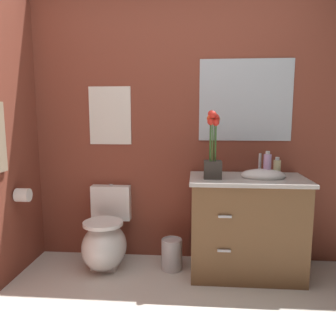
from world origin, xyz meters
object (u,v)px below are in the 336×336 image
Objects in this scene: trash_bin at (172,254)px; vanity_cabinet at (246,225)px; flower_vase at (213,152)px; soap_bottle at (277,167)px; toilet at (106,240)px; toilet_paper_roll at (23,195)px; lotion_bottle at (267,165)px; wall_poster at (110,116)px; wall_mirror at (246,100)px.

vanity_cabinet is at bearing -1.79° from trash_bin.
trash_bin is (-0.33, 0.08, -0.90)m from flower_vase.
soap_bottle is (0.25, 0.09, 0.47)m from vanity_cabinet.
toilet_paper_roll is (-0.62, -0.20, 0.44)m from toilet.
vanity_cabinet is 0.52m from lotion_bottle.
flower_vase is at bearing -21.18° from wall_poster.
lotion_bottle is at bearing 5.24° from toilet_paper_roll.
vanity_cabinet is 4.68× the size of lotion_bottle.
toilet_paper_roll is at bearing -172.78° from soap_bottle.
toilet_paper_roll is (-1.53, -0.11, -0.36)m from flower_vase.
wall_poster is at bearing 158.82° from flower_vase.
soap_bottle is 0.30× the size of wall_poster.
wall_mirror is (-0.15, 0.28, 0.53)m from lotion_bottle.
lotion_bottle is at bearing 4.22° from vanity_cabinet.
toilet_paper_roll reaches higher than trash_bin.
toilet_paper_roll is (-1.97, -0.18, -0.24)m from lotion_bottle.
wall_poster is at bearing 180.00° from wall_mirror.
trash_bin is at bearing 178.21° from vanity_cabinet.
trash_bin is 1.33m from toilet_paper_roll.
toilet is at bearing -177.40° from soap_bottle.
wall_mirror is (1.20, 0.27, 1.21)m from toilet.
flower_vase is 0.62m from wall_mirror.
toilet_paper_roll is at bearing -174.68° from vanity_cabinet.
lotion_bottle is at bearing -11.81° from wall_poster.
lotion_bottle is 0.41× the size of wall_poster.
toilet_paper_roll reaches higher than toilet.
lotion_bottle reaches higher than toilet_paper_roll.
soap_bottle is 1.52m from wall_poster.
vanity_cabinet is 1.07m from wall_mirror.
wall_mirror is (1.20, 0.00, 0.13)m from wall_poster.
flower_vase is at bearing -5.39° from toilet.
wall_poster is 0.65× the size of wall_mirror.
flower_vase is (0.91, -0.09, 0.79)m from toilet.
wall_mirror is 2.03m from toilet_paper_roll.
vanity_cabinet is (1.20, -0.03, 0.18)m from toilet.
flower_vase reaches higher than trash_bin.
wall_mirror is 7.27× the size of toilet_paper_roll.
wall_mirror is at bearing 140.94° from soap_bottle.
trash_bin is at bearing 8.95° from toilet_paper_roll.
toilet is at bearing 179.35° from lotion_bottle.
toilet reaches higher than trash_bin.
lotion_bottle reaches higher than toilet.
toilet is 6.27× the size of toilet_paper_roll.
soap_bottle is 0.20× the size of wall_mirror.
lotion_bottle is 1.44m from wall_poster.
flower_vase is 1.58m from toilet_paper_roll.
lotion_bottle is 0.27× the size of wall_mirror.
soap_bottle is at bearing -7.92° from wall_poster.
wall_poster reaches higher than vanity_cabinet.
lotion_bottle is (-0.10, -0.08, 0.03)m from soap_bottle.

